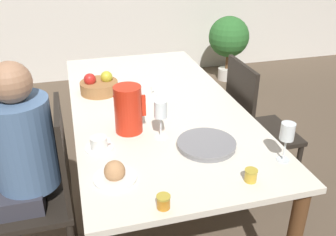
{
  "coord_description": "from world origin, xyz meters",
  "views": [
    {
      "loc": [
        -0.47,
        -1.99,
        1.71
      ],
      "look_at": [
        0.0,
        -0.29,
        0.8
      ],
      "focal_mm": 40.0,
      "sensor_mm": 36.0,
      "label": 1
    }
  ],
  "objects": [
    {
      "name": "jam_jar_amber",
      "position": [
        0.21,
        -0.85,
        0.78
      ],
      "size": [
        0.05,
        0.05,
        0.06
      ],
      "color": "gold",
      "rests_on": "dining_table"
    },
    {
      "name": "serving_tray",
      "position": [
        0.12,
        -0.55,
        0.77
      ],
      "size": [
        0.29,
        0.29,
        0.03
      ],
      "color": "gray",
      "rests_on": "dining_table"
    },
    {
      "name": "chair_person_side",
      "position": [
        -0.67,
        -0.35,
        0.51
      ],
      "size": [
        0.42,
        0.42,
        0.96
      ],
      "rotation": [
        0.0,
        0.0,
        1.57
      ],
      "color": "black",
      "rests_on": "ground_plane"
    },
    {
      "name": "bread_plate",
      "position": [
        -0.34,
        -0.69,
        0.78
      ],
      "size": [
        0.19,
        0.19,
        0.09
      ],
      "color": "white",
      "rests_on": "dining_table"
    },
    {
      "name": "fruit_bowl",
      "position": [
        -0.3,
        0.26,
        0.8
      ],
      "size": [
        0.24,
        0.24,
        0.14
      ],
      "color": "#9E6B3D",
      "rests_on": "dining_table"
    },
    {
      "name": "dining_table",
      "position": [
        0.0,
        0.0,
        0.66
      ],
      "size": [
        0.98,
        1.95,
        0.75
      ],
      "color": "silver",
      "rests_on": "ground_plane"
    },
    {
      "name": "red_pitcher",
      "position": [
        -0.21,
        -0.29,
        0.88
      ],
      "size": [
        0.17,
        0.14,
        0.25
      ],
      "color": "red",
      "rests_on": "dining_table"
    },
    {
      "name": "wine_glass_water",
      "position": [
        -0.07,
        -0.4,
        0.9
      ],
      "size": [
        0.06,
        0.06,
        0.2
      ],
      "color": "white",
      "rests_on": "dining_table"
    },
    {
      "name": "teacup_across",
      "position": [
        -0.02,
        0.15,
        0.78
      ],
      "size": [
        0.14,
        0.14,
        0.06
      ],
      "color": "white",
      "rests_on": "dining_table"
    },
    {
      "name": "potted_plant",
      "position": [
        1.39,
        2.05,
        0.51
      ],
      "size": [
        0.48,
        0.48,
        0.78
      ],
      "color": "beige",
      "rests_on": "ground_plane"
    },
    {
      "name": "teacup_near_person",
      "position": [
        -0.38,
        -0.42,
        0.78
      ],
      "size": [
        0.14,
        0.14,
        0.06
      ],
      "color": "white",
      "rests_on": "dining_table"
    },
    {
      "name": "ground_plane",
      "position": [
        0.0,
        0.0,
        0.0
      ],
      "size": [
        20.0,
        20.0,
        0.0
      ],
      "primitive_type": "plane",
      "color": "brown"
    },
    {
      "name": "chair_opposite",
      "position": [
        0.67,
        -0.02,
        0.51
      ],
      "size": [
        0.42,
        0.42,
        0.96
      ],
      "rotation": [
        0.0,
        0.0,
        -1.57
      ],
      "color": "black",
      "rests_on": "ground_plane"
    },
    {
      "name": "person_seated",
      "position": [
        -0.76,
        -0.32,
        0.71
      ],
      "size": [
        0.39,
        0.41,
        1.19
      ],
      "rotation": [
        0.0,
        0.0,
        1.57
      ],
      "color": "#33333D",
      "rests_on": "ground_plane"
    },
    {
      "name": "jam_jar_red",
      "position": [
        -0.19,
        -0.91,
        0.78
      ],
      "size": [
        0.05,
        0.05,
        0.06
      ],
      "color": "#C67A1E",
      "rests_on": "dining_table"
    },
    {
      "name": "wine_glass_juice",
      "position": [
        0.42,
        -0.75,
        0.89
      ],
      "size": [
        0.06,
        0.06,
        0.19
      ],
      "color": "white",
      "rests_on": "dining_table"
    }
  ]
}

